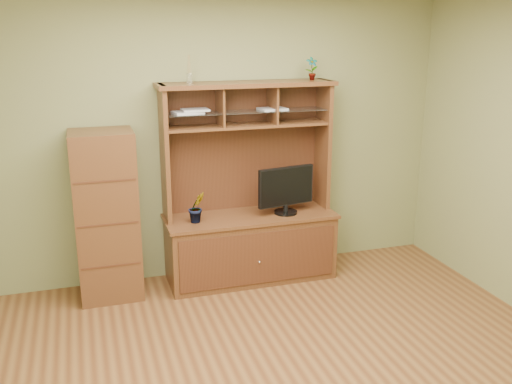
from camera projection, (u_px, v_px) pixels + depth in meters
name	position (u px, v px, depth m)	size (l,w,h in m)	color
room	(295.00, 194.00, 3.65)	(4.54, 4.04, 2.74)	#542F18
media_hutch	(250.00, 227.00, 5.53)	(1.66, 0.61, 1.90)	#452913
monitor	(286.00, 189.00, 5.44)	(0.58, 0.22, 0.46)	black
orchid_plant	(197.00, 207.00, 5.22)	(0.16, 0.13, 0.29)	#37571E
top_plant	(312.00, 68.00, 5.37)	(0.11, 0.08, 0.22)	#306623
reed_diffuser	(189.00, 72.00, 5.04)	(0.05, 0.05, 0.25)	silver
magazines	(218.00, 110.00, 5.21)	(1.09, 0.23, 0.04)	silver
side_cabinet	(107.00, 216.00, 5.08)	(0.55, 0.50, 1.53)	#452913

